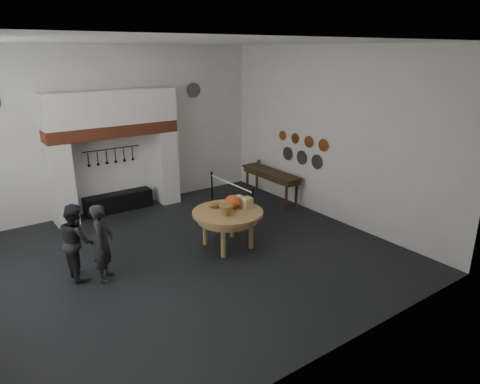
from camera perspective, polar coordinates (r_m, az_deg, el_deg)
floor at (r=9.56m, az=-7.89°, el=-8.88°), size 9.00×8.00×0.02m
ceiling at (r=8.51m, az=-9.29°, el=19.17°), size 9.00×8.00×0.02m
wall_back at (r=12.39m, az=-17.14°, el=7.84°), size 9.00×0.02×4.50m
wall_front at (r=5.66m, az=10.46°, el=-3.78°), size 9.00×0.02×4.50m
wall_right at (r=11.47m, az=12.02°, el=7.45°), size 0.02×8.00×4.50m
chimney_pier_left at (r=11.95m, az=-22.73°, el=1.03°), size 0.55×0.70×2.15m
chimney_pier_right at (r=12.86m, az=-9.93°, el=3.38°), size 0.55×0.70×2.15m
hearth_brick_band at (r=12.06m, az=-16.62°, el=7.90°), size 3.50×0.72×0.32m
chimney_hood at (r=11.97m, az=-16.89°, el=10.77°), size 3.50×0.70×0.90m
iron_range at (r=12.63m, az=-15.88°, el=-1.26°), size 1.90×0.45×0.50m
utensil_rail at (r=12.41m, az=-16.80°, el=5.53°), size 1.60×0.02×0.02m
work_table at (r=9.73m, az=-1.64°, el=-2.76°), size 1.85×1.85×0.07m
pumpkin at (r=9.85m, az=-1.01°, el=-1.32°), size 0.36×0.36×0.31m
cheese_block_big at (r=9.91m, az=0.91°, el=-1.40°), size 0.22×0.22×0.24m
cheese_block_small at (r=10.13m, az=-0.19°, el=-1.06°), size 0.18×0.18×0.20m
wicker_basket at (r=9.49m, az=-1.90°, el=-2.40°), size 0.37×0.37×0.22m
bread_loaf at (r=9.92m, az=-3.26°, el=-1.75°), size 0.31×0.18×0.13m
visitor_near at (r=8.80m, az=-17.77°, el=-6.44°), size 0.63×0.69×1.58m
visitor_far at (r=9.07m, az=-20.97°, el=-6.15°), size 0.62×0.78×1.55m
side_table at (r=12.86m, az=4.15°, el=2.67°), size 0.55×2.20×0.06m
pewter_jug at (r=13.28m, az=2.52°, el=3.83°), size 0.12×0.12×0.22m
copper_pan_a at (r=11.63m, az=11.06°, el=6.15°), size 0.03×0.34×0.34m
copper_pan_b at (r=12.00m, az=9.17°, el=6.64°), size 0.03×0.32×0.32m
copper_pan_c at (r=12.39m, az=7.38°, el=7.09°), size 0.03×0.30×0.30m
copper_pan_d at (r=12.79m, az=5.71°, el=7.51°), size 0.03×0.28×0.28m
pewter_plate_left at (r=11.88m, az=10.22°, el=3.98°), size 0.03×0.40×0.40m
pewter_plate_mid at (r=12.29m, az=8.23°, el=4.57°), size 0.03×0.40×0.40m
pewter_plate_right at (r=12.72m, az=6.37°, el=5.11°), size 0.03×0.40×0.40m
pewter_plate_back_right at (r=13.32m, az=-6.19°, el=13.36°), size 0.44×0.03×0.44m
barrier_post_near at (r=11.16m, az=1.69°, el=-2.06°), size 0.05×0.05×0.90m
barrier_post_far at (r=12.72m, az=-3.75°, el=0.51°), size 0.05×0.05×0.90m
barrier_rope at (r=11.80m, az=-1.22°, el=1.14°), size 0.04×2.00×0.04m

